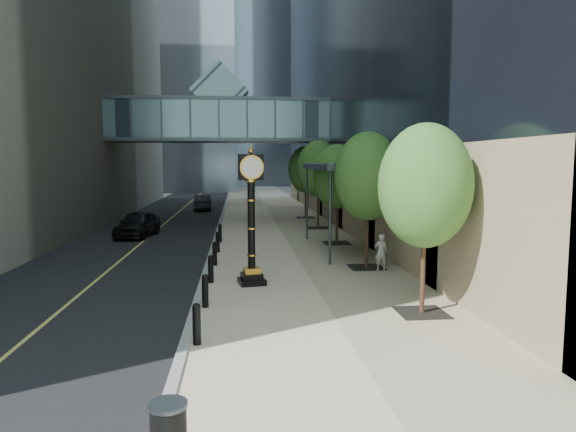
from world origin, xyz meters
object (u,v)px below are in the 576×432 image
at_px(street_clock, 251,226).
at_px(car_near, 138,224).
at_px(car_far, 202,203).
at_px(pedestrian, 381,252).

bearing_deg(street_clock, car_near, 106.54).
bearing_deg(car_far, car_near, 75.39).
xyz_separation_m(street_clock, car_far, (-3.78, 29.57, -1.44)).
height_order(street_clock, pedestrian, street_clock).
xyz_separation_m(street_clock, car_near, (-6.43, 12.82, -1.37)).
bearing_deg(car_near, street_clock, -56.11).
xyz_separation_m(street_clock, pedestrian, (5.25, 1.82, -1.35)).
relative_size(street_clock, pedestrian, 3.24).
relative_size(pedestrian, car_near, 0.33).
bearing_deg(car_far, pedestrian, 102.42).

